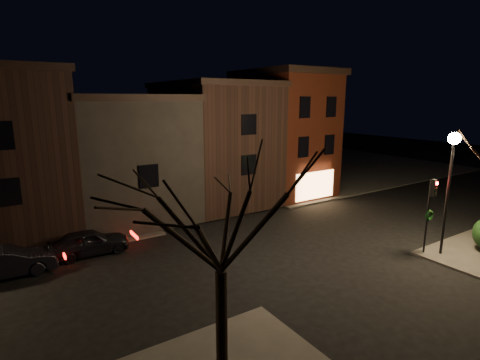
# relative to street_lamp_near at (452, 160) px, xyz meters

# --- Properties ---
(ground) EXTENTS (120.00, 120.00, 0.00)m
(ground) POSITION_rel_street_lamp_near_xyz_m (-6.20, 6.00, -5.18)
(ground) COLOR black
(ground) RESTS_ON ground
(sidewalk_far_right) EXTENTS (30.00, 30.00, 0.12)m
(sidewalk_far_right) POSITION_rel_street_lamp_near_xyz_m (13.80, 26.00, -5.12)
(sidewalk_far_right) COLOR #2D2B28
(sidewalk_far_right) RESTS_ON ground
(corner_building) EXTENTS (6.50, 8.50, 10.50)m
(corner_building) POSITION_rel_street_lamp_near_xyz_m (1.80, 15.47, 0.22)
(corner_building) COLOR #48180C
(corner_building) RESTS_ON ground
(row_building_a) EXTENTS (7.30, 10.30, 9.40)m
(row_building_a) POSITION_rel_street_lamp_near_xyz_m (-4.70, 16.50, -0.34)
(row_building_a) COLOR black
(row_building_a) RESTS_ON ground
(row_building_b) EXTENTS (7.80, 10.30, 8.40)m
(row_building_b) POSITION_rel_street_lamp_near_xyz_m (-11.95, 16.50, -0.85)
(row_building_b) COLOR black
(row_building_b) RESTS_ON ground
(row_building_c) EXTENTS (7.30, 10.30, 9.90)m
(row_building_c) POSITION_rel_street_lamp_near_xyz_m (-19.20, 16.50, -0.09)
(row_building_c) COLOR black
(row_building_c) RESTS_ON ground
(street_lamp_near) EXTENTS (0.60, 0.60, 6.48)m
(street_lamp_near) POSITION_rel_street_lamp_near_xyz_m (0.00, 0.00, 0.00)
(street_lamp_near) COLOR black
(street_lamp_near) RESTS_ON sidewalk_near_right
(traffic_signal) EXTENTS (0.58, 0.38, 4.05)m
(traffic_signal) POSITION_rel_street_lamp_near_xyz_m (-0.60, 0.49, -2.37)
(traffic_signal) COLOR black
(traffic_signal) RESTS_ON sidewalk_near_right
(bare_tree_left) EXTENTS (5.60, 5.60, 7.50)m
(bare_tree_left) POSITION_rel_street_lamp_near_xyz_m (-14.20, -1.00, 0.25)
(bare_tree_left) COLOR black
(bare_tree_left) RESTS_ON sidewalk_near_left
(parked_car_a) EXTENTS (4.11, 1.70, 1.39)m
(parked_car_a) POSITION_rel_street_lamp_near_xyz_m (-15.79, 10.43, -4.48)
(parked_car_a) COLOR black
(parked_car_a) RESTS_ON ground
(parked_car_b) EXTENTS (4.41, 1.65, 1.44)m
(parked_car_b) POSITION_rel_street_lamp_near_xyz_m (-19.69, 9.80, -4.46)
(parked_car_b) COLOR black
(parked_car_b) RESTS_ON ground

